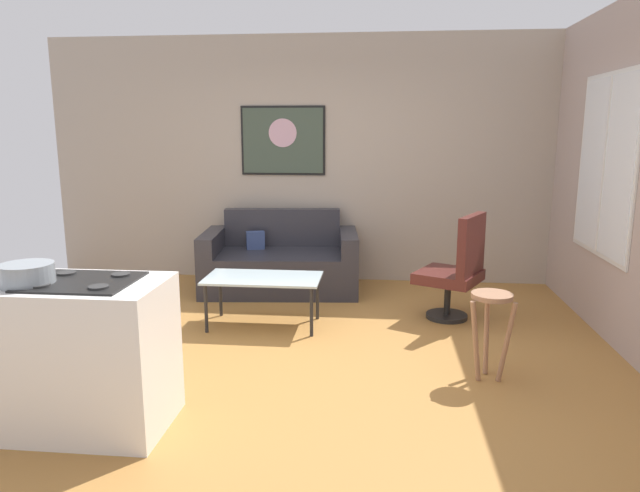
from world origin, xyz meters
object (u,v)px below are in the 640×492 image
object	(u,v)px
coffee_table	(263,281)
bar_stool	(491,315)
armchair	(457,269)
wall_painting	(283,140)
mixing_bowl	(27,275)
couch	(281,264)

from	to	relation	value
coffee_table	bar_stool	distance (m)	2.06
armchair	bar_stool	size ratio (longest dim) A/B	1.58
coffee_table	wall_painting	distance (m)	2.11
coffee_table	armchair	distance (m)	1.79
mixing_bowl	coffee_table	bearing A→B (deg)	64.43
armchair	mixing_bowl	distance (m)	3.59
coffee_table	armchair	world-z (taller)	armchair
armchair	mixing_bowl	world-z (taller)	mixing_bowl
mixing_bowl	wall_painting	bearing A→B (deg)	77.06
couch	wall_painting	size ratio (longest dim) A/B	1.80
wall_painting	couch	bearing A→B (deg)	-85.32
couch	coffee_table	size ratio (longest dim) A/B	1.70
coffee_table	wall_painting	size ratio (longest dim) A/B	1.06
mixing_bowl	bar_stool	bearing A→B (deg)	20.12
armchair	wall_painting	xyz separation A→B (m)	(-1.85, 1.37, 1.13)
coffee_table	mixing_bowl	size ratio (longest dim) A/B	3.48
coffee_table	bar_stool	world-z (taller)	bar_stool
coffee_table	bar_stool	size ratio (longest dim) A/B	1.63
bar_stool	armchair	bearing A→B (deg)	93.02
couch	bar_stool	distance (m)	2.87
mixing_bowl	wall_painting	size ratio (longest dim) A/B	0.30
couch	bar_stool	xyz separation A→B (m)	(1.87, -2.17, 0.18)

